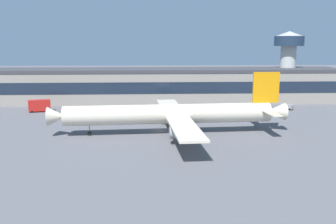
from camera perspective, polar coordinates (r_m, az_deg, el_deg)
ground_plane at (r=101.44m, az=-1.25°, el=-2.87°), size 600.00×600.00×0.00m
terminal_building at (r=151.38m, az=-1.82°, el=4.13°), size 148.65×20.21×13.32m
airliner at (r=97.39m, az=0.67°, el=-0.30°), size 62.47×53.86×15.90m
control_tower at (r=164.99m, az=17.86°, el=8.03°), size 12.12×12.12×28.21m
pushback_tractor at (r=130.33m, az=-0.60°, el=0.60°), size 4.10×5.40×1.75m
catering_truck at (r=136.17m, az=-19.07°, el=0.98°), size 7.62×4.28×4.15m
follow_me_car at (r=140.14m, az=17.70°, el=0.81°), size 4.39×4.52×1.85m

